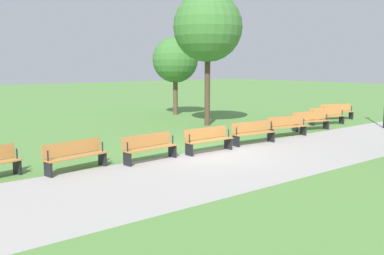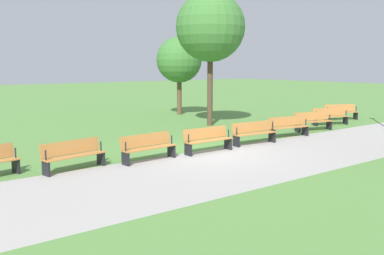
{
  "view_description": "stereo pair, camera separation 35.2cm",
  "coord_description": "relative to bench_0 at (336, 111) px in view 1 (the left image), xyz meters",
  "views": [
    {
      "loc": [
        10.19,
        11.61,
        3.15
      ],
      "look_at": [
        -0.0,
        -1.0,
        0.8
      ],
      "focal_mm": 40.56,
      "sensor_mm": 36.0,
      "label": 1
    },
    {
      "loc": [
        9.91,
        11.83,
        3.15
      ],
      "look_at": [
        -0.0,
        -1.0,
        0.8
      ],
      "focal_mm": 40.56,
      "sensor_mm": 36.0,
      "label": 2
    }
  ],
  "objects": [
    {
      "name": "path_paving",
      "position": [
        12.03,
        4.52,
        -0.48
      ],
      "size": [
        39.16,
        4.74,
        0.01
      ],
      "primitive_type": "cube",
      "color": "#A39E99",
      "rests_on": "ground"
    },
    {
      "name": "bench_0",
      "position": [
        0.0,
        0.0,
        0.0
      ],
      "size": [
        2.02,
        1.23,
        0.89
      ],
      "rotation": [
        0.0,
        0.0,
        -0.41
      ],
      "color": "#B27538",
      "rests_on": "ground"
    },
    {
      "name": "bench_6",
      "position": [
        14.51,
        2.38,
        0.0
      ],
      "size": [
        2.03,
        0.63,
        0.89
      ],
      "rotation": [
        0.0,
        0.0,
        0.08
      ],
      "color": "#B27538",
      "rests_on": "ground"
    },
    {
      "name": "ground_plane",
      "position": [
        12.03,
        2.55,
        -0.48
      ],
      "size": [
        120.0,
        120.0,
        0.0
      ],
      "primitive_type": "plane",
      "color": "#54843D"
    },
    {
      "name": "bench_4",
      "position": [
        9.56,
        2.38,
        0.0
      ],
      "size": [
        2.03,
        0.63,
        0.89
      ],
      "rotation": [
        0.0,
        0.0,
        -0.08
      ],
      "color": "#B27538",
      "rests_on": "ground"
    },
    {
      "name": "tree_0",
      "position": [
        5.75,
        -7.9,
        2.96
      ],
      "size": [
        2.87,
        2.87,
        4.9
      ],
      "color": "brown",
      "rests_on": "ground"
    },
    {
      "name": "bench_5",
      "position": [
        12.03,
        2.48,
        0.0
      ],
      "size": [
        2.0,
        0.47,
        0.89
      ],
      "color": "#B27538",
      "rests_on": "ground"
    },
    {
      "name": "bench_2",
      "position": [
        4.68,
        1.58,
        0.0
      ],
      "size": [
        2.05,
        0.94,
        0.89
      ],
      "rotation": [
        0.0,
        0.0,
        -0.24
      ],
      "color": "#B27538",
      "rests_on": "ground"
    },
    {
      "name": "bench_7",
      "position": [
        16.96,
        2.08,
        0.0
      ],
      "size": [
        2.05,
        0.79,
        0.89
      ],
      "rotation": [
        0.0,
        0.0,
        0.16
      ],
      "color": "#B27538",
      "rests_on": "ground"
    },
    {
      "name": "tree_1",
      "position": [
        7.44,
        -2.87,
        4.55
      ],
      "size": [
        3.54,
        3.54,
        6.83
      ],
      "color": "#4C3828",
      "rests_on": "ground"
    },
    {
      "name": "bench_1",
      "position": [
        2.31,
        0.88,
        0.0
      ],
      "size": [
        2.04,
        1.09,
        0.89
      ],
      "rotation": [
        0.0,
        0.0,
        -0.33
      ],
      "color": "#B27538",
      "rests_on": "ground"
    },
    {
      "name": "bench_3",
      "position": [
        7.11,
        2.08,
        0.0
      ],
      "size": [
        2.05,
        0.79,
        0.89
      ],
      "rotation": [
        0.0,
        0.0,
        -0.16
      ],
      "color": "#B27538",
      "rests_on": "ground"
    }
  ]
}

